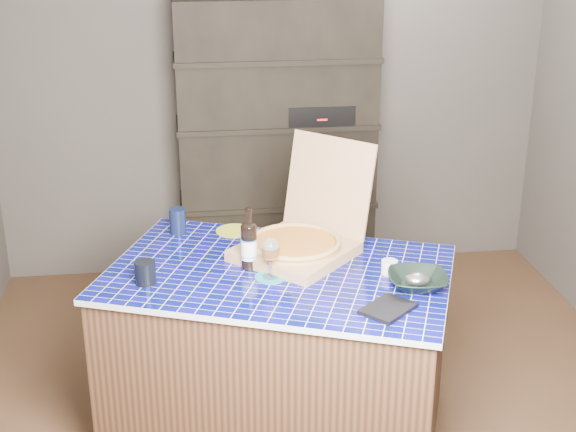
{
  "coord_description": "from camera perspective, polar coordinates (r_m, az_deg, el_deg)",
  "views": [
    {
      "loc": [
        -0.57,
        -3.24,
        2.29
      ],
      "look_at": [
        -0.13,
        0.0,
        1.02
      ],
      "focal_mm": 50.0,
      "sensor_mm": 36.0,
      "label": 1
    }
  ],
  "objects": [
    {
      "name": "room",
      "position": [
        3.45,
        2.17,
        3.59
      ],
      "size": [
        3.5,
        3.5,
        3.5
      ],
      "color": "#523523",
      "rests_on": "ground"
    },
    {
      "name": "shelving_unit",
      "position": [
        5.0,
        -0.78,
        5.06
      ],
      "size": [
        1.2,
        0.41,
        1.8
      ],
      "color": "black",
      "rests_on": "floor"
    },
    {
      "name": "kitchen_island",
      "position": [
        3.69,
        -0.65,
        -9.59
      ],
      "size": [
        1.71,
        1.41,
        0.81
      ],
      "rotation": [
        0.0,
        0.0,
        -0.37
      ],
      "color": "#4F321F",
      "rests_on": "floor"
    },
    {
      "name": "pizza_box",
      "position": [
        3.63,
        0.76,
        -1.76
      ],
      "size": [
        0.71,
        0.71,
        0.49
      ],
      "rotation": [
        0.0,
        0.0,
        -0.76
      ],
      "color": "tan",
      "rests_on": "kitchen_island"
    },
    {
      "name": "mead_bottle",
      "position": [
        3.49,
        -2.79,
        -2.05
      ],
      "size": [
        0.08,
        0.08,
        0.28
      ],
      "color": "black",
      "rests_on": "kitchen_island"
    },
    {
      "name": "teal_trivet",
      "position": [
        3.44,
        -1.25,
        -4.37
      ],
      "size": [
        0.14,
        0.14,
        0.01
      ],
      "primitive_type": "cylinder",
      "color": "#1A7588",
      "rests_on": "kitchen_island"
    },
    {
      "name": "wine_glass",
      "position": [
        3.39,
        -1.26,
        -2.47
      ],
      "size": [
        0.08,
        0.08,
        0.18
      ],
      "color": "white",
      "rests_on": "teal_trivet"
    },
    {
      "name": "tumbler",
      "position": [
        3.42,
        -10.11,
        -3.97
      ],
      "size": [
        0.09,
        0.09,
        0.1
      ],
      "primitive_type": "cylinder",
      "color": "black",
      "rests_on": "kitchen_island"
    },
    {
      "name": "dvd_case",
      "position": [
        3.19,
        7.14,
        -6.55
      ],
      "size": [
        0.26,
        0.25,
        0.02
      ],
      "primitive_type": "cube",
      "rotation": [
        0.0,
        0.0,
        -0.85
      ],
      "color": "black",
      "rests_on": "kitchen_island"
    },
    {
      "name": "bowl",
      "position": [
        3.38,
        9.2,
        -4.57
      ],
      "size": [
        0.28,
        0.28,
        0.06
      ],
      "primitive_type": "imported",
      "rotation": [
        0.0,
        0.0,
        -0.14
      ],
      "color": "black",
      "rests_on": "kitchen_island"
    },
    {
      "name": "foil_contents",
      "position": [
        3.38,
        9.2,
        -4.43
      ],
      "size": [
        0.11,
        0.09,
        0.05
      ],
      "primitive_type": "ellipsoid",
      "color": "#B6B8C3",
      "rests_on": "bowl"
    },
    {
      "name": "white_jar",
      "position": [
        3.49,
        7.22,
        -3.62
      ],
      "size": [
        0.07,
        0.07,
        0.06
      ],
      "primitive_type": "cylinder",
      "color": "white",
      "rests_on": "kitchen_island"
    },
    {
      "name": "navy_cup",
      "position": [
        3.91,
        -7.85,
        -0.35
      ],
      "size": [
        0.08,
        0.08,
        0.13
      ],
      "primitive_type": "cylinder",
      "color": "black",
      "rests_on": "kitchen_island"
    },
    {
      "name": "green_trivet",
      "position": [
        3.93,
        -3.85,
        -1.05
      ],
      "size": [
        0.18,
        0.18,
        0.01
      ],
      "primitive_type": "cylinder",
      "color": "#A2B827",
      "rests_on": "kitchen_island"
    }
  ]
}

